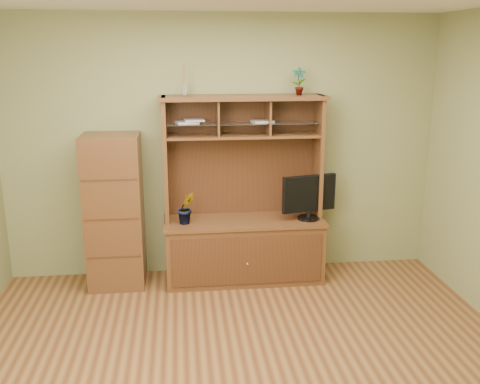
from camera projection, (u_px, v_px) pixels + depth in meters
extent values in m
cube|color=#552F18|center=(246.00, 374.00, 4.00)|extent=(4.50, 4.00, 0.02)
cube|color=olive|center=(223.00, 147.00, 5.57)|extent=(4.50, 0.02, 2.70)
cube|color=olive|center=(326.00, 368.00, 1.72)|extent=(4.50, 0.02, 2.70)
cube|color=#4C2A15|center=(244.00, 250.00, 5.57)|extent=(1.60, 0.55, 0.62)
cube|color=#361D0E|center=(247.00, 261.00, 5.30)|extent=(1.50, 0.01, 0.50)
sphere|color=silver|center=(248.00, 264.00, 5.30)|extent=(0.02, 0.02, 0.02)
cube|color=#4C2A15|center=(244.00, 221.00, 5.49)|extent=(1.64, 0.59, 0.03)
cube|color=#4C2A15|center=(166.00, 160.00, 5.33)|extent=(0.04, 0.35, 1.25)
cube|color=#4C2A15|center=(318.00, 156.00, 5.50)|extent=(0.04, 0.35, 1.25)
cube|color=#361D0E|center=(241.00, 155.00, 5.57)|extent=(1.52, 0.02, 1.25)
cube|color=#4C2A15|center=(243.00, 98.00, 5.26)|extent=(1.66, 0.40, 0.04)
cube|color=#4C2A15|center=(243.00, 136.00, 5.36)|extent=(1.52, 0.32, 0.02)
cube|color=#4C2A15|center=(218.00, 118.00, 5.28)|extent=(0.02, 0.31, 0.35)
cube|color=#4C2A15|center=(268.00, 117.00, 5.34)|extent=(0.02, 0.31, 0.35)
cube|color=silver|center=(243.00, 123.00, 5.32)|extent=(1.50, 0.27, 0.01)
cylinder|color=black|center=(308.00, 218.00, 5.49)|extent=(0.22, 0.22, 0.02)
cylinder|color=black|center=(309.00, 214.00, 5.48)|extent=(0.04, 0.04, 0.07)
cube|color=black|center=(309.00, 194.00, 5.43)|extent=(0.58, 0.18, 0.38)
imported|color=#3B5F20|center=(186.00, 208.00, 5.32)|extent=(0.21, 0.18, 0.33)
imported|color=#2C6824|center=(299.00, 81.00, 5.28)|extent=(0.15, 0.12, 0.27)
cylinder|color=silver|center=(184.00, 90.00, 5.18)|extent=(0.06, 0.06, 0.11)
cylinder|color=olive|center=(184.00, 73.00, 5.14)|extent=(0.04, 0.04, 0.20)
cube|color=#B0B0B5|center=(187.00, 122.00, 5.26)|extent=(0.24, 0.20, 0.02)
cube|color=#B0B0B5|center=(194.00, 120.00, 5.26)|extent=(0.21, 0.17, 0.02)
cube|color=#B0B0B5|center=(263.00, 121.00, 5.34)|extent=(0.23, 0.19, 0.02)
cube|color=#4C2A15|center=(115.00, 212.00, 5.33)|extent=(0.55, 0.50, 1.55)
cube|color=#361D0E|center=(114.00, 257.00, 5.19)|extent=(0.51, 0.01, 0.02)
cube|color=#361D0E|center=(112.00, 219.00, 5.09)|extent=(0.51, 0.01, 0.01)
cube|color=#361D0E|center=(109.00, 180.00, 4.99)|extent=(0.51, 0.01, 0.02)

